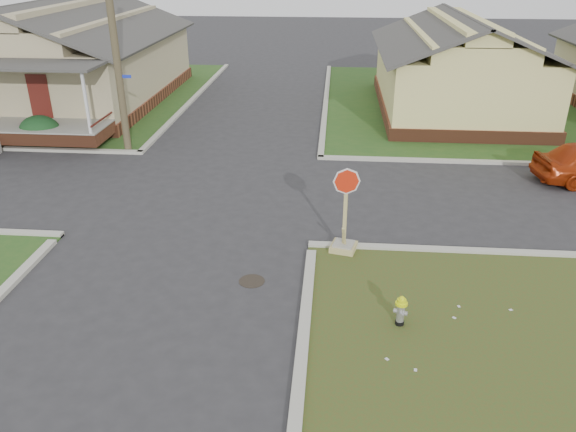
{
  "coord_description": "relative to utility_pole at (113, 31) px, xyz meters",
  "views": [
    {
      "loc": [
        4.08,
        -12.16,
        7.37
      ],
      "look_at": [
        2.97,
        1.0,
        1.1
      ],
      "focal_mm": 35.0,
      "sensor_mm": 36.0,
      "label": 1
    }
  ],
  "objects": [
    {
      "name": "verge_far_left",
      "position": [
        -8.8,
        9.1,
        -4.64
      ],
      "size": [
        19.0,
        19.0,
        0.05
      ],
      "primitive_type": "cube",
      "color": "#264F1C",
      "rests_on": "ground"
    },
    {
      "name": "hedge_right",
      "position": [
        -3.76,
        0.32,
        -4.02
      ],
      "size": [
        1.56,
        1.28,
        1.19
      ],
      "primitive_type": "ellipsoid",
      "color": "#12331A",
      "rests_on": "verge_far_left"
    },
    {
      "name": "fire_hydrant",
      "position": [
        9.84,
        -10.93,
        -4.22
      ],
      "size": [
        0.26,
        0.26,
        0.71
      ],
      "rotation": [
        0.0,
        0.0,
        -0.38
      ],
      "color": "black",
      "rests_on": "ground"
    },
    {
      "name": "utility_pole",
      "position": [
        0.0,
        0.0,
        0.0
      ],
      "size": [
        1.8,
        0.28,
        9.0
      ],
      "color": "#443C27",
      "rests_on": "ground"
    },
    {
      "name": "manhole",
      "position": [
        6.4,
        -9.4,
        -4.66
      ],
      "size": [
        0.64,
        0.64,
        0.01
      ],
      "primitive_type": "cylinder",
      "color": "black",
      "rests_on": "ground"
    },
    {
      "name": "side_house_yellow",
      "position": [
        14.2,
        7.6,
        -2.47
      ],
      "size": [
        7.6,
        11.6,
        4.7
      ],
      "color": "brown",
      "rests_on": "ground"
    },
    {
      "name": "corner_house",
      "position": [
        -5.8,
        7.78,
        -2.38
      ],
      "size": [
        10.1,
        15.5,
        5.3
      ],
      "color": "brown",
      "rests_on": "ground"
    },
    {
      "name": "ground",
      "position": [
        4.2,
        -8.9,
        -4.66
      ],
      "size": [
        120.0,
        120.0,
        0.0
      ],
      "primitive_type": "plane",
      "color": "#2B2A2D",
      "rests_on": "ground"
    },
    {
      "name": "curbs",
      "position": [
        4.2,
        -3.9,
        -4.66
      ],
      "size": [
        80.0,
        40.0,
        0.12
      ],
      "primitive_type": null,
      "color": "#B0AF9F",
      "rests_on": "ground"
    },
    {
      "name": "stop_sign",
      "position": [
        8.65,
        -7.68,
        -4.1
      ],
      "size": [
        0.67,
        0.65,
        2.35
      ],
      "rotation": [
        0.0,
        0.0,
        -0.24
      ],
      "color": "tan",
      "rests_on": "ground"
    }
  ]
}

